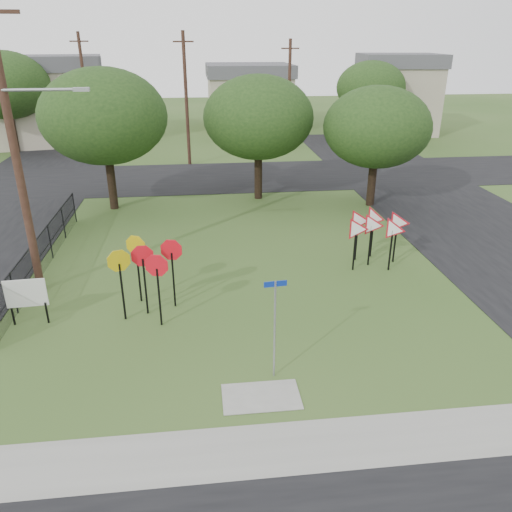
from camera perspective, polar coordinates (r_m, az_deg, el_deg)
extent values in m
plane|color=#304E1D|center=(15.25, -0.54, -10.12)|extent=(140.00, 140.00, 0.00)
cube|color=gray|center=(12.00, 1.74, -21.19)|extent=(30.00, 1.60, 0.02)
cube|color=#304E1D|center=(11.19, 2.70, -25.49)|extent=(30.00, 0.80, 0.02)
cube|color=black|center=(27.58, 22.74, 3.84)|extent=(8.00, 50.00, 0.02)
cube|color=black|center=(33.73, -4.18, 8.99)|extent=(60.00, 8.00, 0.02)
cube|color=gray|center=(13.33, 0.60, -15.78)|extent=(2.00, 1.20, 0.02)
cylinder|color=#92969A|center=(13.23, 2.14, -8.49)|extent=(0.06, 0.06, 2.88)
cube|color=navy|center=(12.56, 2.23, -3.20)|extent=(0.60, 0.08, 0.15)
cube|color=black|center=(16.79, -12.52, -3.43)|extent=(0.06, 0.06, 2.00)
cube|color=black|center=(17.06, -9.41, -2.70)|extent=(0.06, 0.06, 2.00)
cube|color=black|center=(16.03, -10.99, -4.65)|extent=(0.06, 0.06, 2.00)
cube|color=black|center=(16.62, -15.01, -3.99)|extent=(0.06, 0.06, 2.00)
cube|color=black|center=(17.63, -13.24, -2.15)|extent=(0.06, 0.06, 2.00)
cube|color=black|center=(19.96, 11.17, 0.65)|extent=(0.06, 0.06, 1.68)
cube|color=black|center=(20.51, 12.86, 1.15)|extent=(0.06, 0.06, 1.68)
cube|color=black|center=(20.25, 15.11, 0.62)|extent=(0.06, 0.06, 1.68)
cube|color=black|center=(20.89, 11.41, 1.69)|extent=(0.06, 0.06, 1.68)
cube|color=black|center=(21.37, 13.10, 2.05)|extent=(0.06, 0.06, 1.68)
cube|color=black|center=(21.07, 15.59, 1.46)|extent=(0.06, 0.06, 1.68)
cube|color=black|center=(17.84, -26.04, -6.03)|extent=(0.05, 0.05, 0.74)
cube|color=black|center=(17.50, -22.78, -5.99)|extent=(0.05, 0.05, 0.74)
cube|color=silver|center=(17.34, -24.83, -3.88)|extent=(1.26, 0.12, 0.95)
cylinder|color=#42291E|center=(18.47, -25.81, 10.47)|extent=(0.28, 0.28, 10.00)
cylinder|color=#92969A|center=(17.75, -23.28, 17.06)|extent=(2.40, 0.10, 0.10)
cube|color=#92969A|center=(17.46, -19.33, 17.53)|extent=(0.50, 0.18, 0.12)
cylinder|color=#42291E|center=(36.84, -7.96, 17.18)|extent=(0.24, 0.24, 9.00)
cube|color=#42291E|center=(36.63, -8.32, 23.09)|extent=(1.40, 0.10, 0.10)
cylinder|color=#42291E|center=(41.49, 3.80, 17.69)|extent=(0.24, 0.24, 8.50)
cube|color=#42291E|center=(41.28, 3.94, 22.60)|extent=(1.40, 0.10, 0.10)
cylinder|color=#42291E|center=(43.68, -18.88, 17.18)|extent=(0.24, 0.24, 9.00)
cube|color=#42291E|center=(43.50, -19.58, 22.12)|extent=(1.40, 0.10, 0.10)
cylinder|color=black|center=(18.35, -25.94, -3.84)|extent=(0.05, 0.05, 1.50)
cylinder|color=black|center=(20.33, -24.03, -0.89)|extent=(0.05, 0.05, 1.50)
cylinder|color=black|center=(22.36, -22.46, 1.53)|extent=(0.05, 0.05, 1.50)
cylinder|color=black|center=(24.44, -21.15, 3.55)|extent=(0.05, 0.05, 1.50)
cylinder|color=black|center=(26.56, -20.04, 5.24)|extent=(0.05, 0.05, 1.50)
cube|color=black|center=(21.09, -23.51, 2.15)|extent=(0.03, 11.50, 0.03)
cube|color=black|center=(21.34, -23.20, 0.38)|extent=(0.03, 11.50, 0.03)
cube|color=black|center=(21.34, -23.20, 0.38)|extent=(0.01, 11.50, 1.50)
cube|color=#B2A78F|center=(48.63, -22.50, 15.42)|extent=(10.08, 8.46, 6.00)
cube|color=#4F4F55|center=(48.36, -23.19, 19.61)|extent=(10.58, 8.88, 1.20)
cube|color=#B2A78F|center=(53.23, -0.84, 17.13)|extent=(8.00, 8.00, 5.00)
cube|color=#4F4F55|center=(52.97, -0.86, 20.46)|extent=(8.40, 8.40, 1.20)
cube|color=#B2A78F|center=(52.60, 15.69, 16.78)|extent=(7.91, 7.91, 6.00)
cube|color=#4F4F55|center=(52.35, 16.15, 20.68)|extent=(8.30, 8.30, 1.20)
cylinder|color=black|center=(27.96, -16.14, 7.83)|extent=(0.44, 0.44, 2.62)
ellipsoid|color=#1C3414|center=(27.27, -17.00, 15.01)|extent=(6.40, 6.40, 4.80)
cylinder|color=black|center=(28.75, 0.26, 8.99)|extent=(0.44, 0.44, 2.45)
ellipsoid|color=#1C3414|center=(28.10, 0.28, 15.56)|extent=(6.00, 6.00, 4.50)
cylinder|color=black|center=(28.23, 13.06, 7.92)|extent=(0.44, 0.44, 2.27)
ellipsoid|color=#1C3414|center=(27.59, 13.66, 14.12)|extent=(5.60, 5.60, 4.20)
cylinder|color=black|center=(45.63, -25.90, 12.38)|extent=(0.44, 0.44, 2.80)
ellipsoid|color=#1C3414|center=(45.20, -26.77, 17.04)|extent=(6.80, 6.80, 5.10)
cylinder|color=black|center=(47.73, 12.62, 14.30)|extent=(0.44, 0.44, 2.45)
ellipsoid|color=#1C3414|center=(47.34, 12.99, 18.27)|extent=(6.00, 6.00, 4.50)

